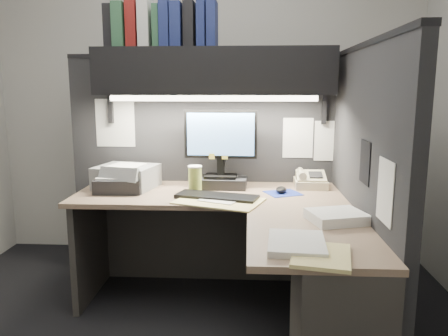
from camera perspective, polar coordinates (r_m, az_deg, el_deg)
The scene contains 21 objects.
wall_back at distance 3.70m, azimuth -2.29°, elevation 9.66°, with size 3.50×0.04×2.70m, color #BAB8B1.
wall_front at distance 0.77m, azimuth -24.33°, elevation 6.77°, with size 3.50×0.04×2.70m, color #BAB8B1.
partition_back at distance 3.18m, azimuth -2.66°, elevation -0.40°, with size 1.90×0.06×1.60m, color black.
partition_right at distance 2.51m, azimuth 17.64°, elevation -3.74°, with size 0.06×1.50×1.60m, color black.
desk at distance 2.37m, azimuth 4.85°, elevation -13.20°, with size 1.70×1.53×0.73m.
overhead_shelf at distance 2.94m, azimuth -1.25°, elevation 12.45°, with size 1.55×0.34×0.30m, color black.
task_light_tube at distance 2.80m, azimuth -1.46°, elevation 9.09°, with size 0.04×0.04×1.32m, color white.
monitor at distance 2.92m, azimuth -0.43°, elevation 1.42°, with size 0.48×0.23×0.52m.
keyboard at distance 2.66m, azimuth -0.94°, elevation -3.77°, with size 0.50×0.17×0.02m, color black.
mousepad at distance 2.82m, azimuth 7.70°, elevation -3.28°, with size 0.20×0.19×0.00m, color navy.
mouse at distance 2.82m, azimuth 7.47°, elevation -2.82°, with size 0.07×0.11×0.04m, color black.
telephone at distance 3.02m, azimuth 11.23°, elevation -1.66°, with size 0.21×0.22×0.09m, color #C2B895.
coffee_cup at distance 2.83m, azimuth -3.80°, elevation -1.53°, with size 0.09×0.09×0.16m, color #D1C453.
printer at distance 3.02m, azimuth -12.59°, elevation -1.13°, with size 0.37×0.32×0.15m, color gray.
notebook_stack at distance 2.92m, azimuth -13.33°, elevation -2.11°, with size 0.30×0.25×0.09m, color black.
open_folder at distance 2.59m, azimuth -0.65°, elevation -4.34°, with size 0.49×0.32×0.01m, color #E2D27F.
paper_stack_a at distance 2.27m, azimuth 14.50°, elevation -6.18°, with size 0.26×0.22×0.05m, color white.
paper_stack_b at distance 1.89m, azimuth 9.45°, elevation -9.71°, with size 0.24×0.30×0.03m, color white.
manila_stack at distance 1.80m, azimuth 12.59°, elevation -11.10°, with size 0.22×0.28×0.02m, color #E2D27F.
binder_row at distance 3.01m, azimuth -8.18°, elevation 17.94°, with size 0.72×0.25×0.31m.
pinned_papers at distance 2.76m, azimuth 4.64°, elevation 3.30°, with size 1.76×1.31×0.51m.
Camera 1 is at (0.35, -2.18, 1.38)m, focal length 35.00 mm.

